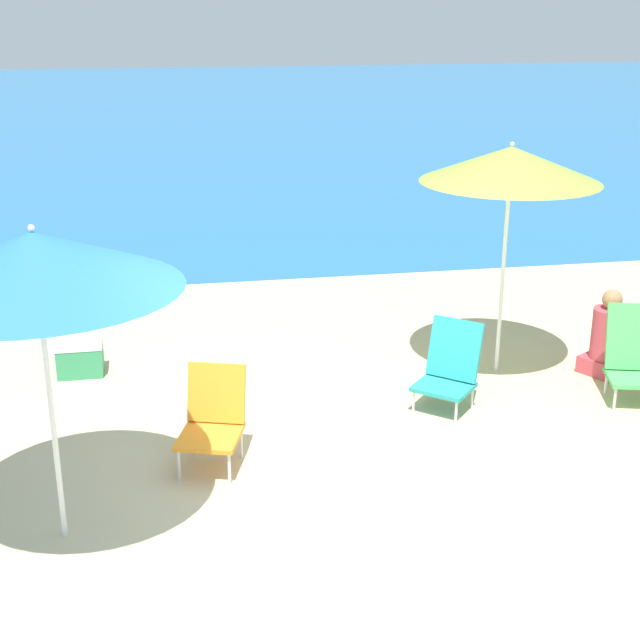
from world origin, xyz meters
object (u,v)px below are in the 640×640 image
at_px(beach_chair_teal, 450,366).
at_px(person_seated_far, 608,340).
at_px(beach_umbrella_lime, 511,165).
at_px(cooler_box, 80,356).
at_px(beach_chair_orange, 213,416).
at_px(beach_chair_green, 635,355).
at_px(beach_umbrella_blue, 35,261).

relative_size(beach_chair_teal, person_seated_far, 0.91).
distance_m(beach_umbrella_lime, cooler_box, 4.30).
xyz_separation_m(beach_umbrella_lime, cooler_box, (-3.87, 0.62, -1.78)).
height_order(beach_umbrella_lime, beach_chair_orange, beach_umbrella_lime).
bearing_deg(beach_umbrella_lime, beach_chair_green, -40.24).
bearing_deg(beach_chair_orange, beach_umbrella_lime, 43.21).
bearing_deg(beach_umbrella_blue, beach_umbrella_lime, 29.29).
bearing_deg(person_seated_far, beach_chair_green, -123.09).
bearing_deg(beach_chair_teal, beach_umbrella_lime, 85.56).
height_order(beach_chair_orange, beach_chair_green, beach_chair_green).
bearing_deg(person_seated_far, beach_umbrella_lime, 135.23).
height_order(beach_chair_orange, cooler_box, beach_chair_orange).
xyz_separation_m(beach_umbrella_lime, beach_chair_teal, (-0.70, -0.67, -1.59)).
xyz_separation_m(beach_chair_teal, cooler_box, (-3.17, 1.29, -0.19)).
xyz_separation_m(beach_umbrella_blue, beach_chair_green, (4.73, 1.33, -1.46)).
relative_size(beach_umbrella_lime, beach_chair_orange, 2.91).
relative_size(beach_umbrella_lime, cooler_box, 5.03).
xyz_separation_m(beach_umbrella_lime, beach_chair_orange, (-2.75, -1.32, -1.57)).
relative_size(beach_umbrella_blue, beach_chair_green, 2.52).
bearing_deg(beach_chair_green, beach_chair_orange, -156.59).
xyz_separation_m(beach_umbrella_blue, beach_chair_teal, (3.09, 1.45, -1.50)).
height_order(beach_umbrella_blue, person_seated_far, beach_umbrella_blue).
relative_size(beach_chair_teal, beach_chair_green, 0.91).
bearing_deg(beach_chair_teal, cooler_box, -160.47).
relative_size(beach_chair_orange, person_seated_far, 0.89).
height_order(beach_umbrella_lime, cooler_box, beach_umbrella_lime).
distance_m(beach_chair_teal, cooler_box, 3.43).
height_order(beach_umbrella_blue, beach_umbrella_lime, beach_umbrella_lime).
bearing_deg(beach_umbrella_lime, cooler_box, 170.88).
bearing_deg(beach_umbrella_blue, beach_chair_green, 15.66).
distance_m(beach_chair_teal, beach_chair_green, 1.65).
xyz_separation_m(beach_chair_green, cooler_box, (-4.81, 1.42, -0.23)).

